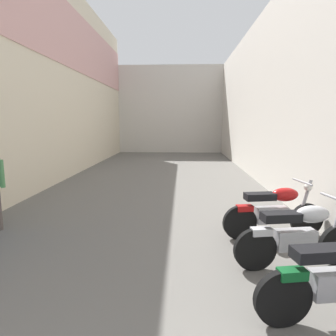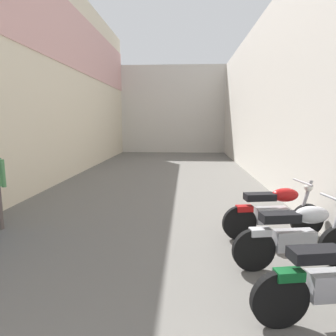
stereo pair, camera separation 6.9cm
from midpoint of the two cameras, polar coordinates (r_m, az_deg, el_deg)
name	(u,v)px [view 2 (the right image)]	position (r m, az deg, el deg)	size (l,w,h in m)	color
ground_plane	(152,203)	(7.39, -2.98, -6.96)	(36.23, 36.23, 0.00)	#66635E
building_left	(43,70)	(10.12, -23.19, 17.17)	(0.45, 20.23, 7.11)	beige
building_right	(277,96)	(9.49, 20.85, 13.06)	(0.45, 20.23, 5.59)	beige
building_far_end	(173,110)	(20.20, 1.17, 11.29)	(9.72, 2.00, 5.60)	beige
motorcycle_fourth	(298,234)	(4.52, 24.62, -11.76)	(1.84, 0.58, 1.04)	black
motorcycle_fifth	(275,211)	(5.50, 20.54, -7.83)	(1.84, 0.58, 1.04)	black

